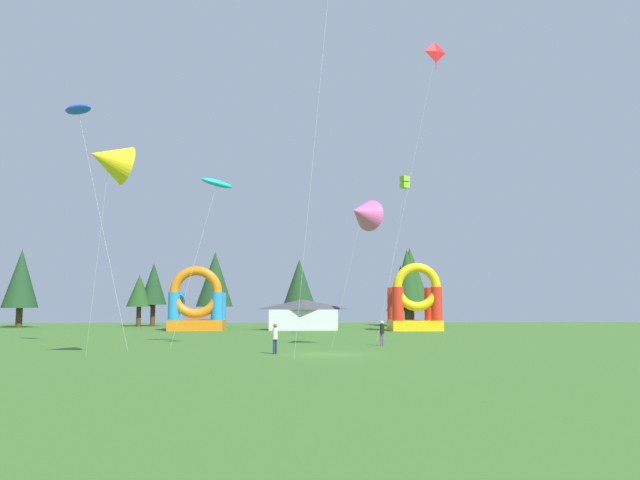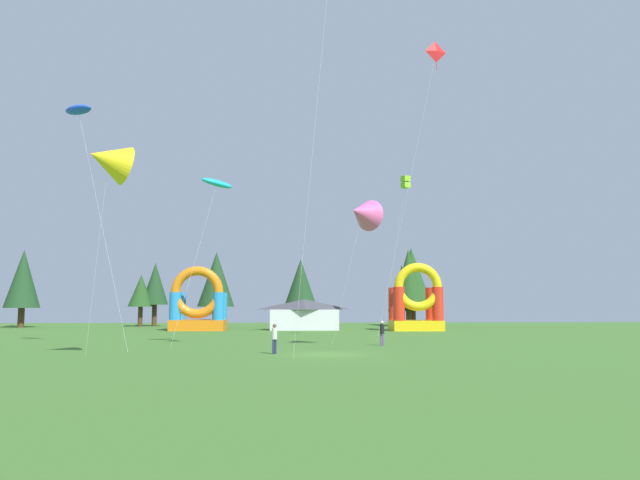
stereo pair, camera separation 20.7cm
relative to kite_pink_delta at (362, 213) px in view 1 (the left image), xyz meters
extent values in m
plane|color=#3D6B28|center=(-2.60, -4.53, -8.79)|extent=(120.00, 120.00, 0.00)
cone|color=#EA599E|center=(0.00, 0.00, 0.00)|extent=(2.94, 2.93, 2.25)
cylinder|color=silver|center=(-0.95, 0.85, -4.40)|extent=(1.91, 1.73, 8.80)
pyramid|color=red|center=(6.36, 4.83, 13.11)|extent=(1.27, 0.57, 1.24)
cylinder|color=red|center=(6.34, 4.92, 12.41)|extent=(0.04, 0.04, 1.38)
cylinder|color=silver|center=(4.16, 6.27, 2.15)|extent=(4.37, 2.73, 21.89)
ellipsoid|color=blue|center=(-18.89, 1.00, 6.98)|extent=(2.58, 2.21, 0.78)
cylinder|color=silver|center=(-16.60, -0.61, -0.91)|extent=(4.61, 3.24, 15.77)
ellipsoid|color=#19B7CC|center=(-9.77, 2.50, 2.38)|extent=(2.43, 1.77, 1.02)
cylinder|color=silver|center=(-11.11, 1.84, -3.21)|extent=(2.71, 1.33, 11.17)
cylinder|color=silver|center=(-3.44, -8.84, 3.29)|extent=(2.16, 3.23, 24.18)
cone|color=yellow|center=(-14.23, -7.72, 1.57)|extent=(3.13, 3.08, 2.50)
cylinder|color=silver|center=(-14.98, -6.63, -3.61)|extent=(1.51, 2.20, 10.37)
cube|color=#8CD826|center=(6.44, 18.53, 5.46)|extent=(0.94, 0.94, 0.53)
cube|color=#8CD826|center=(6.44, 18.53, 6.09)|extent=(0.94, 0.94, 0.53)
cylinder|color=silver|center=(5.53, 20.31, -1.51)|extent=(1.84, 3.56, 14.57)
cylinder|color=navy|center=(-5.63, -4.06, -8.38)|extent=(0.17, 0.17, 0.83)
cylinder|color=navy|center=(-5.50, -3.95, -8.38)|extent=(0.17, 0.17, 0.83)
cylinder|color=silver|center=(-5.57, -4.00, -7.63)|extent=(0.42, 0.42, 0.66)
sphere|color=brown|center=(-5.57, -4.00, -7.19)|extent=(0.23, 0.23, 0.23)
cylinder|color=#724C8C|center=(1.57, 2.62, -8.38)|extent=(0.16, 0.16, 0.83)
cylinder|color=#724C8C|center=(1.71, 2.54, -8.38)|extent=(0.16, 0.16, 0.83)
cylinder|color=black|center=(1.64, 2.58, -7.64)|extent=(0.39, 0.39, 0.65)
sphere|color=beige|center=(1.64, 2.58, -7.20)|extent=(0.22, 0.22, 0.22)
cube|color=yellow|center=(8.88, 26.77, -8.25)|extent=(5.35, 4.31, 1.09)
cylinder|color=red|center=(6.81, 25.22, -5.93)|extent=(1.21, 1.21, 3.55)
cylinder|color=red|center=(10.95, 25.22, -5.93)|extent=(1.21, 1.21, 3.55)
cylinder|color=red|center=(6.81, 28.32, -5.93)|extent=(1.21, 1.21, 3.55)
cylinder|color=red|center=(10.95, 28.32, -5.93)|extent=(1.21, 1.21, 3.55)
torus|color=yellow|center=(8.88, 25.22, -4.15)|extent=(5.10, 0.96, 5.10)
cube|color=orange|center=(-14.55, 28.38, -8.22)|extent=(5.80, 4.38, 1.14)
cylinder|color=#268CD8|center=(-16.84, 26.81, -6.18)|extent=(1.23, 1.23, 2.95)
cylinder|color=#268CD8|center=(-12.27, 26.81, -6.18)|extent=(1.23, 1.23, 2.95)
cylinder|color=#268CD8|center=(-16.84, 29.96, -6.18)|extent=(1.23, 1.23, 2.95)
cylinder|color=#268CD8|center=(-12.27, 29.96, -6.18)|extent=(1.23, 1.23, 2.95)
torus|color=orange|center=(-14.55, 26.81, -4.71)|extent=(5.55, 0.98, 5.55)
cube|color=silver|center=(-3.09, 28.74, -7.67)|extent=(7.45, 3.28, 2.24)
pyramid|color=#3F3F47|center=(-3.09, 28.74, -5.99)|extent=(7.45, 3.28, 1.12)
cylinder|color=#4C331E|center=(-37.34, 37.71, -7.61)|extent=(0.76, 0.76, 2.37)
cone|color=#1E4221|center=(-37.34, 37.71, -2.86)|extent=(4.22, 4.22, 7.13)
cylinder|color=#4C331E|center=(-23.60, 40.18, -7.54)|extent=(0.57, 0.57, 2.50)
cone|color=#234C1E|center=(-23.60, 40.18, -4.26)|extent=(3.17, 3.17, 4.06)
cylinder|color=#4C331E|center=(-22.06, 41.20, -7.42)|extent=(0.61, 0.61, 2.75)
cone|color=#1E4221|center=(-22.06, 41.20, -3.35)|extent=(3.41, 3.41, 5.39)
cylinder|color=#4C331E|center=(-13.80, 37.50, -7.54)|extent=(0.82, 0.82, 2.51)
cone|color=#1E4221|center=(-13.80, 37.50, -2.90)|extent=(4.55, 4.55, 6.76)
cylinder|color=#4C331E|center=(-3.32, 39.03, -7.57)|extent=(0.75, 0.75, 2.45)
cone|color=#1E4221|center=(-3.32, 39.03, -3.30)|extent=(4.18, 4.18, 6.07)
cylinder|color=#4C331E|center=(9.74, 39.41, -7.81)|extent=(0.67, 0.67, 1.96)
cone|color=#1E4221|center=(9.74, 39.41, -3.93)|extent=(3.71, 3.71, 5.80)
cylinder|color=#4C331E|center=(10.50, 38.81, -7.60)|extent=(0.77, 0.77, 2.38)
cone|color=#234C1E|center=(10.50, 38.81, -2.69)|extent=(4.28, 4.28, 7.44)
cylinder|color=#4C331E|center=(11.08, 39.86, -7.52)|extent=(0.95, 0.95, 2.55)
cone|color=#234C1E|center=(11.08, 39.86, -2.45)|extent=(5.29, 5.29, 7.59)
camera|label=1|loc=(-4.92, -40.20, -5.93)|focal=34.96mm
camera|label=2|loc=(-4.71, -40.21, -5.93)|focal=34.96mm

